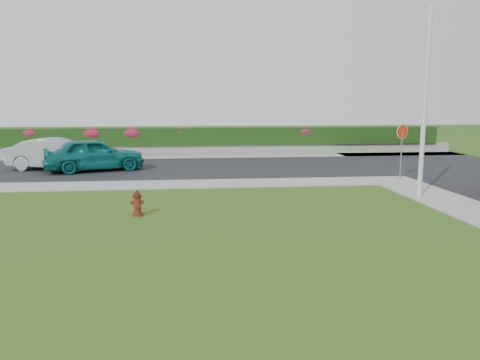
{
  "coord_description": "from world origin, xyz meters",
  "views": [
    {
      "loc": [
        -1.5,
        -9.75,
        3.22
      ],
      "look_at": [
        0.02,
        4.43,
        0.9
      ],
      "focal_mm": 35.0,
      "sensor_mm": 36.0,
      "label": 1
    }
  ],
  "objects": [
    {
      "name": "utility_pole",
      "position": [
        6.45,
        5.56,
        3.25
      ],
      "size": [
        0.16,
        0.16,
        6.49
      ],
      "primitive_type": "cylinder",
      "color": "silver",
      "rests_on": "ground"
    },
    {
      "name": "sedan_silver",
      "position": [
        -8.01,
        13.8,
        0.8
      ],
      "size": [
        4.88,
        2.63,
        1.53
      ],
      "primitive_type": "imported",
      "rotation": [
        0.0,
        0.0,
        1.34
      ],
      "color": "#B0B2B8",
      "rests_on": "street_far"
    },
    {
      "name": "hedge",
      "position": [
        -1.0,
        20.6,
        1.15
      ],
      "size": [
        32.0,
        0.9,
        1.1
      ],
      "primitive_type": "cube",
      "color": "black",
      "rests_on": "retaining_wall"
    },
    {
      "name": "flower_clump_d",
      "position": [
        -2.07,
        20.5,
        1.48
      ],
      "size": [
        1.12,
        0.72,
        0.56
      ],
      "primitive_type": "ellipsoid",
      "color": "#AF1E38",
      "rests_on": "hedge"
    },
    {
      "name": "sidewalk_far",
      "position": [
        -6.0,
        9.0,
        0.02
      ],
      "size": [
        24.0,
        2.0,
        0.04
      ],
      "primitive_type": "cube",
      "color": "gray",
      "rests_on": "ground"
    },
    {
      "name": "stop_sign",
      "position": [
        7.49,
        9.34,
        1.75
      ],
      "size": [
        0.62,
        0.23,
        2.38
      ],
      "rotation": [
        0.0,
        0.0,
        -0.06
      ],
      "color": "slate",
      "rests_on": "ground"
    },
    {
      "name": "flower_clump_f",
      "position": [
        5.99,
        20.5,
        1.45
      ],
      "size": [
        1.25,
        0.81,
        0.63
      ],
      "primitive_type": "ellipsoid",
      "color": "#AF1E38",
      "rests_on": "hedge"
    },
    {
      "name": "fire_hydrant",
      "position": [
        -3.06,
        3.8,
        0.36
      ],
      "size": [
        0.39,
        0.37,
        0.75
      ],
      "rotation": [
        0.0,
        0.0,
        0.22
      ],
      "color": "#550E0D",
      "rests_on": "ground"
    },
    {
      "name": "flower_clump_e",
      "position": [
        1.77,
        20.5,
        1.5
      ],
      "size": [
        1.03,
        0.66,
        0.52
      ],
      "primitive_type": "ellipsoid",
      "color": "#AF1E38",
      "rests_on": "hedge"
    },
    {
      "name": "ground",
      "position": [
        0.0,
        0.0,
        0.0
      ],
      "size": [
        120.0,
        120.0,
        0.0
      ],
      "primitive_type": "plane",
      "color": "black",
      "rests_on": "ground"
    },
    {
      "name": "flower_clump_c",
      "position": [
        -5.14,
        20.5,
        1.4
      ],
      "size": [
        1.51,
        0.97,
        0.75
      ],
      "primitive_type": "ellipsoid",
      "color": "#AF1E38",
      "rests_on": "hedge"
    },
    {
      "name": "flower_clump_b",
      "position": [
        -7.58,
        20.5,
        1.4
      ],
      "size": [
        1.49,
        0.96,
        0.75
      ],
      "primitive_type": "ellipsoid",
      "color": "#AF1E38",
      "rests_on": "hedge"
    },
    {
      "name": "retaining_wall",
      "position": [
        -1.0,
        20.5,
        0.3
      ],
      "size": [
        34.0,
        0.4,
        0.6
      ],
      "primitive_type": "cube",
      "color": "gray",
      "rests_on": "ground"
    },
    {
      "name": "street_far",
      "position": [
        -5.0,
        14.0,
        0.02
      ],
      "size": [
        26.0,
        8.0,
        0.04
      ],
      "primitive_type": "cube",
      "color": "black",
      "rests_on": "ground"
    },
    {
      "name": "curb_corner",
      "position": [
        7.0,
        9.0,
        0.02
      ],
      "size": [
        2.0,
        2.0,
        0.04
      ],
      "primitive_type": "cube",
      "color": "gray",
      "rests_on": "ground"
    },
    {
      "name": "flower_clump_a",
      "position": [
        -11.33,
        20.5,
        1.44
      ],
      "size": [
        1.33,
        0.86,
        0.67
      ],
      "primitive_type": "ellipsoid",
      "color": "#AF1E38",
      "rests_on": "hedge"
    },
    {
      "name": "sidewalk_beyond",
      "position": [
        -1.0,
        19.0,
        0.02
      ],
      "size": [
        34.0,
        2.0,
        0.04
      ],
      "primitive_type": "cube",
      "color": "gray",
      "rests_on": "ground"
    },
    {
      "name": "sedan_teal",
      "position": [
        -6.1,
        13.21,
        0.83
      ],
      "size": [
        5.0,
        3.31,
        1.58
      ],
      "primitive_type": "imported",
      "rotation": [
        0.0,
        0.0,
        1.91
      ],
      "color": "#0D6662",
      "rests_on": "street_far"
    }
  ]
}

